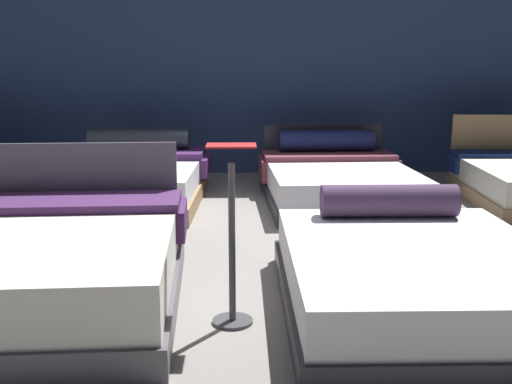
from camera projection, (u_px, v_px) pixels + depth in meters
ground_plane at (235, 243)px, 5.36m from camera, size 18.00×18.00×0.02m
showroom_back_wall at (237, 46)px, 8.48m from camera, size 18.00×0.06×3.50m
bed_1 at (55, 266)px, 3.91m from camera, size 1.66×2.12×0.92m
bed_2 at (414, 276)px, 3.86m from camera, size 1.63×2.08×0.65m
bed_5 at (128, 181)px, 6.84m from camera, size 1.70×2.09×0.75m
bed_6 at (337, 180)px, 6.94m from camera, size 1.69×2.20×0.77m
price_sign at (232, 256)px, 3.61m from camera, size 0.28×0.24×1.06m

